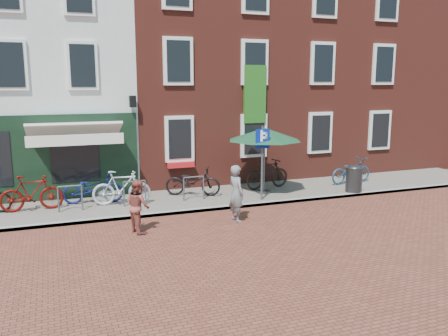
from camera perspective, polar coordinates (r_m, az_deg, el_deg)
name	(u,v)px	position (r m, az deg, el deg)	size (l,w,h in m)	color
ground	(190,213)	(14.71, -4.22, -5.57)	(80.00, 80.00, 0.00)	brown
sidewalk	(205,198)	(16.36, -2.34, -3.70)	(24.00, 3.00, 0.10)	slate
building_stucco	(18,71)	(20.61, -23.94, 10.84)	(8.00, 8.00, 9.00)	silver
building_brick_mid	(187,61)	(21.43, -4.55, 12.98)	(6.00, 8.00, 10.00)	maroon
building_brick_right	(304,63)	(23.80, 9.83, 12.62)	(6.00, 8.00, 10.00)	maroon
filler_right	(409,74)	(27.62, 21.74, 10.69)	(7.00, 8.00, 9.00)	maroon
litter_bin	(354,177)	(17.59, 15.67, -1.05)	(0.59, 0.59, 1.08)	#2E2E30
parking_sign	(262,151)	(15.65, 4.73, 2.12)	(0.50, 0.08, 2.52)	#4C4C4F
parasol	(265,132)	(16.58, 5.01, 4.44)	(2.67, 2.67, 2.47)	#4C4C4F
woman	(236,193)	(13.66, 1.52, -3.13)	(0.62, 0.40, 1.69)	slate
boy	(138,206)	(12.92, -10.49, -4.61)	(0.72, 0.56, 1.47)	#95473C
bicycle_1	(32,193)	(15.65, -22.55, -2.86)	(0.53, 1.88, 1.13)	#540A05
bicycle_2	(93,188)	(15.96, -15.81, -2.40)	(0.68, 1.94, 1.02)	#0E1456
bicycle_3	(122,188)	(15.55, -12.46, -2.37)	(0.53, 1.88, 1.13)	#BBBBBE
bicycle_4	(193,181)	(16.43, -3.85, -1.66)	(0.68, 1.94, 1.02)	black
bicycle_5	(267,174)	(17.53, 5.35, -0.72)	(0.53, 1.88, 1.13)	black
bicycle_6	(351,171)	(19.08, 15.32, -0.30)	(0.68, 1.94, 1.02)	navy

